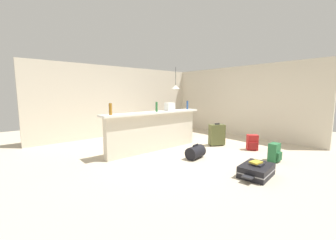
{
  "coord_description": "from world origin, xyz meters",
  "views": [
    {
      "loc": [
        -3.91,
        -4.03,
        1.56
      ],
      "look_at": [
        0.07,
        0.61,
        0.76
      ],
      "focal_mm": 22.39,
      "sensor_mm": 36.0,
      "label": 1
    }
  ],
  "objects_px": {
    "bottle_green": "(157,107)",
    "backpack_red": "(252,143)",
    "duffel_bag_black": "(195,152)",
    "suitcase_upright_olive": "(217,135)",
    "backpack_green": "(274,153)",
    "bottle_blue": "(187,105)",
    "dining_chair_near_partition": "(183,122)",
    "pendant_lamp": "(176,87)",
    "dining_table": "(174,117)",
    "suitcase_flat_black": "(256,171)",
    "grocery_bag": "(170,107)",
    "book_stack": "(257,163)",
    "bottle_amber": "(110,109)"
  },
  "relations": [
    {
      "from": "bottle_amber",
      "to": "bottle_blue",
      "type": "height_order",
      "value": "bottle_amber"
    },
    {
      "from": "bottle_amber",
      "to": "grocery_bag",
      "type": "height_order",
      "value": "bottle_amber"
    },
    {
      "from": "bottle_blue",
      "to": "backpack_green",
      "type": "distance_m",
      "value": 2.72
    },
    {
      "from": "pendant_lamp",
      "to": "grocery_bag",
      "type": "bearing_deg",
      "value": -137.33
    },
    {
      "from": "pendant_lamp",
      "to": "backpack_red",
      "type": "distance_m",
      "value": 3.45
    },
    {
      "from": "backpack_green",
      "to": "bottle_blue",
      "type": "bearing_deg",
      "value": 95.86
    },
    {
      "from": "suitcase_flat_black",
      "to": "duffel_bag_black",
      "type": "bearing_deg",
      "value": 91.95
    },
    {
      "from": "bottle_green",
      "to": "backpack_green",
      "type": "distance_m",
      "value": 3.05
    },
    {
      "from": "backpack_red",
      "to": "duffel_bag_black",
      "type": "bearing_deg",
      "value": 163.42
    },
    {
      "from": "bottle_green",
      "to": "suitcase_flat_black",
      "type": "distance_m",
      "value": 2.86
    },
    {
      "from": "bottle_green",
      "to": "backpack_red",
      "type": "xyz_separation_m",
      "value": [
        2.0,
        -1.67,
        -0.98
      ]
    },
    {
      "from": "bottle_blue",
      "to": "suitcase_flat_black",
      "type": "bearing_deg",
      "value": -108.35
    },
    {
      "from": "suitcase_flat_black",
      "to": "duffel_bag_black",
      "type": "xyz_separation_m",
      "value": [
        -0.05,
        1.48,
        0.04
      ]
    },
    {
      "from": "backpack_red",
      "to": "suitcase_upright_olive",
      "type": "relative_size",
      "value": 0.63
    },
    {
      "from": "suitcase_upright_olive",
      "to": "book_stack",
      "type": "distance_m",
      "value": 2.32
    },
    {
      "from": "pendant_lamp",
      "to": "backpack_green",
      "type": "relative_size",
      "value": 2.02
    },
    {
      "from": "backpack_green",
      "to": "dining_table",
      "type": "bearing_deg",
      "value": 83.71
    },
    {
      "from": "grocery_bag",
      "to": "backpack_red",
      "type": "height_order",
      "value": "grocery_bag"
    },
    {
      "from": "pendant_lamp",
      "to": "suitcase_flat_black",
      "type": "xyz_separation_m",
      "value": [
        -1.65,
        -4.03,
        -1.66
      ]
    },
    {
      "from": "bottle_blue",
      "to": "book_stack",
      "type": "relative_size",
      "value": 1.07
    },
    {
      "from": "bottle_amber",
      "to": "dining_table",
      "type": "distance_m",
      "value": 3.5
    },
    {
      "from": "backpack_red",
      "to": "dining_chair_near_partition",
      "type": "bearing_deg",
      "value": 95.25
    },
    {
      "from": "suitcase_flat_black",
      "to": "duffel_bag_black",
      "type": "distance_m",
      "value": 1.48
    },
    {
      "from": "bottle_amber",
      "to": "pendant_lamp",
      "type": "bearing_deg",
      "value": 22.62
    },
    {
      "from": "bottle_blue",
      "to": "backpack_red",
      "type": "bearing_deg",
      "value": -65.08
    },
    {
      "from": "bottle_green",
      "to": "dining_table",
      "type": "distance_m",
      "value": 2.41
    },
    {
      "from": "dining_table",
      "to": "book_stack",
      "type": "distance_m",
      "value": 4.34
    },
    {
      "from": "backpack_green",
      "to": "dining_chair_near_partition",
      "type": "bearing_deg",
      "value": 84.65
    },
    {
      "from": "pendant_lamp",
      "to": "suitcase_upright_olive",
      "type": "xyz_separation_m",
      "value": [
        -0.3,
        -2.14,
        -1.44
      ]
    },
    {
      "from": "dining_table",
      "to": "duffel_bag_black",
      "type": "relative_size",
      "value": 2.09
    },
    {
      "from": "dining_table",
      "to": "pendant_lamp",
      "type": "distance_m",
      "value": 1.12
    },
    {
      "from": "bottle_blue",
      "to": "backpack_red",
      "type": "height_order",
      "value": "bottle_blue"
    },
    {
      "from": "dining_table",
      "to": "suitcase_flat_black",
      "type": "xyz_separation_m",
      "value": [
        -1.57,
        -4.02,
        -0.54
      ]
    },
    {
      "from": "suitcase_upright_olive",
      "to": "book_stack",
      "type": "bearing_deg",
      "value": -125.18
    },
    {
      "from": "dining_chair_near_partition",
      "to": "duffel_bag_black",
      "type": "distance_m",
      "value": 2.5
    },
    {
      "from": "duffel_bag_black",
      "to": "suitcase_upright_olive",
      "type": "relative_size",
      "value": 0.78
    },
    {
      "from": "pendant_lamp",
      "to": "book_stack",
      "type": "distance_m",
      "value": 4.61
    },
    {
      "from": "dining_chair_near_partition",
      "to": "suitcase_upright_olive",
      "type": "height_order",
      "value": "dining_chair_near_partition"
    },
    {
      "from": "bottle_green",
      "to": "bottle_blue",
      "type": "distance_m",
      "value": 1.21
    },
    {
      "from": "bottle_amber",
      "to": "backpack_red",
      "type": "height_order",
      "value": "bottle_amber"
    },
    {
      "from": "bottle_green",
      "to": "book_stack",
      "type": "bearing_deg",
      "value": -82.92
    },
    {
      "from": "bottle_green",
      "to": "suitcase_flat_black",
      "type": "relative_size",
      "value": 0.3
    },
    {
      "from": "duffel_bag_black",
      "to": "suitcase_upright_olive",
      "type": "height_order",
      "value": "suitcase_upright_olive"
    },
    {
      "from": "grocery_bag",
      "to": "dining_chair_near_partition",
      "type": "distance_m",
      "value": 1.62
    },
    {
      "from": "grocery_bag",
      "to": "duffel_bag_black",
      "type": "xyz_separation_m",
      "value": [
        -0.23,
        -1.2,
        -1.02
      ]
    },
    {
      "from": "backpack_green",
      "to": "pendant_lamp",
      "type": "bearing_deg",
      "value": 82.6
    },
    {
      "from": "dining_chair_near_partition",
      "to": "backpack_red",
      "type": "relative_size",
      "value": 2.21
    },
    {
      "from": "bottle_blue",
      "to": "duffel_bag_black",
      "type": "bearing_deg",
      "value": -128.08
    },
    {
      "from": "pendant_lamp",
      "to": "duffel_bag_black",
      "type": "relative_size",
      "value": 1.61
    },
    {
      "from": "suitcase_flat_black",
      "to": "suitcase_upright_olive",
      "type": "relative_size",
      "value": 1.29
    }
  ]
}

